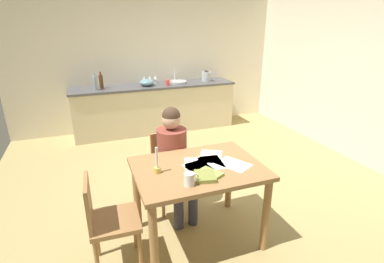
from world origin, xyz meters
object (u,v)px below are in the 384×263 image
person_seated (174,155)px  bottle_oil (95,83)px  book_cookery (208,174)px  candlestick (157,166)px  sink_unit (177,82)px  wine_glass_back_left (144,78)px  stovetop_kettle (206,76)px  dining_table (198,179)px  teacup_on_counter (168,83)px  wine_glass_by_kettle (150,78)px  bottle_vinegar (101,81)px  chair_at_table (170,167)px  wine_glass_near_sink (155,77)px  book_magazine (205,176)px  coffee_mug (190,179)px  mixing_bowl (147,82)px  chair_side_empty (107,220)px

person_seated → bottle_oil: bearing=103.6°
person_seated → book_cookery: 0.71m
candlestick → sink_unit: 3.37m
wine_glass_back_left → stovetop_kettle: bearing=-7.1°
dining_table → teacup_on_counter: bearing=79.1°
bottle_oil → wine_glass_by_kettle: bottle_oil is taller
candlestick → wine_glass_by_kettle: bearing=78.1°
dining_table → bottle_vinegar: (-0.59, 3.18, 0.37)m
chair_at_table → teacup_on_counter: bearing=74.4°
person_seated → wine_glass_near_sink: 2.86m
book_magazine → person_seated: bearing=107.4°
coffee_mug → teacup_on_counter: (0.76, 3.29, 0.12)m
dining_table → book_magazine: book_magazine is taller
book_cookery → wine_glass_back_left: bearing=59.0°
sink_unit → stovetop_kettle: 0.61m
coffee_mug → book_magazine: (0.16, 0.07, -0.04)m
stovetop_kettle → wine_glass_by_kettle: stovetop_kettle is taller
dining_table → chair_at_table: chair_at_table is taller
bottle_vinegar → mixing_bowl: size_ratio=1.08×
candlestick → bottle_oil: size_ratio=0.82×
wine_glass_near_sink → wine_glass_by_kettle: size_ratio=1.00×
person_seated → coffee_mug: person_seated is taller
bottle_oil → wine_glass_by_kettle: bearing=13.1°
wine_glass_back_left → teacup_on_counter: (0.37, -0.30, -0.05)m
wine_glass_by_kettle → coffee_mug: bearing=-97.9°
dining_table → sink_unit: (0.82, 3.17, 0.27)m
coffee_mug → book_magazine: coffee_mug is taller
teacup_on_counter → person_seated: bearing=-104.5°
wine_glass_by_kettle → teacup_on_counter: (0.26, -0.30, -0.05)m
person_seated → stovetop_kettle: bearing=60.6°
book_cookery → chair_side_empty: bearing=146.1°
coffee_mug → book_magazine: 0.18m
book_cookery → person_seated: bearing=69.6°
chair_side_empty → coffee_mug: size_ratio=6.89×
chair_at_table → wine_glass_back_left: 2.72m
wine_glass_back_left → bottle_oil: bearing=-165.4°
book_cookery → stovetop_kettle: (1.40, 3.35, 0.20)m
stovetop_kettle → chair_at_table: bearing=-120.9°
wine_glass_near_sink → teacup_on_counter: size_ratio=1.29×
bottle_vinegar → mixing_bowl: 0.81m
dining_table → stovetop_kettle: 3.49m
bottle_vinegar → mixing_bowl: bottle_vinegar is taller
book_magazine → wine_glass_near_sink: 3.56m
book_magazine → wine_glass_near_sink: (0.45, 3.53, 0.21)m
wine_glass_by_kettle → book_magazine: bearing=-95.5°
candlestick → book_magazine: 0.42m
sink_unit → bottle_vinegar: 1.41m
candlestick → wine_glass_back_left: wine_glass_back_left is taller
chair_side_empty → coffee_mug: coffee_mug is taller
stovetop_kettle → candlestick: bearing=-119.7°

